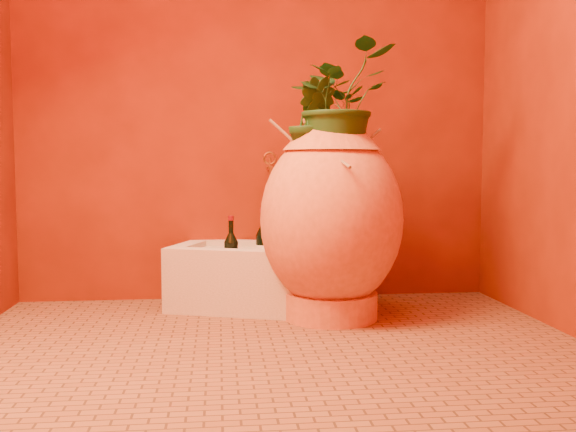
{
  "coord_description": "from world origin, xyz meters",
  "views": [
    {
      "loc": [
        -0.21,
        -2.43,
        0.7
      ],
      "look_at": [
        0.09,
        0.35,
        0.49
      ],
      "focal_mm": 40.0,
      "sensor_mm": 36.0,
      "label": 1
    }
  ],
  "objects": [
    {
      "name": "plant_main",
      "position": [
        0.33,
        0.46,
        0.99
      ],
      "size": [
        0.63,
        0.61,
        0.53
      ],
      "primitive_type": "imported",
      "rotation": [
        0.0,
        0.0,
        0.58
      ],
      "color": "#194117",
      "rests_on": "amphora"
    },
    {
      "name": "wall_back",
      "position": [
        0.0,
        1.0,
        1.25
      ],
      "size": [
        2.5,
        0.02,
        2.5
      ],
      "primitive_type": "cube",
      "color": "#631805",
      "rests_on": "ground"
    },
    {
      "name": "floor",
      "position": [
        0.0,
        0.0,
        0.0
      ],
      "size": [
        2.5,
        2.5,
        0.0
      ],
      "primitive_type": "plane",
      "color": "brown",
      "rests_on": "ground"
    },
    {
      "name": "amphora",
      "position": [
        0.31,
        0.47,
        0.47
      ],
      "size": [
        0.83,
        0.83,
        0.94
      ],
      "rotation": [
        0.0,
        0.0,
        -0.31
      ],
      "color": "orange",
      "rests_on": "floor"
    },
    {
      "name": "wine_bottle_c",
      "position": [
        0.02,
        0.84,
        0.29
      ],
      "size": [
        0.08,
        0.08,
        0.32
      ],
      "color": "black",
      "rests_on": "stone_basin"
    },
    {
      "name": "wine_bottle_a",
      "position": [
        0.06,
        0.8,
        0.28
      ],
      "size": [
        0.07,
        0.07,
        0.3
      ],
      "color": "black",
      "rests_on": "stone_basin"
    },
    {
      "name": "stone_basin",
      "position": [
        -0.09,
        0.75,
        0.15
      ],
      "size": [
        0.8,
        0.68,
        0.32
      ],
      "rotation": [
        0.0,
        0.0,
        -0.34
      ],
      "color": "beige",
      "rests_on": "floor"
    },
    {
      "name": "wine_bottle_b",
      "position": [
        -0.15,
        0.68,
        0.28
      ],
      "size": [
        0.07,
        0.07,
        0.29
      ],
      "color": "black",
      "rests_on": "stone_basin"
    },
    {
      "name": "wall_tap",
      "position": [
        0.06,
        0.92,
        0.71
      ],
      "size": [
        0.07,
        0.15,
        0.17
      ],
      "color": "#956122",
      "rests_on": "wall_back"
    },
    {
      "name": "plant_side",
      "position": [
        0.21,
        0.44,
        0.91
      ],
      "size": [
        0.25,
        0.23,
        0.38
      ],
      "primitive_type": "imported",
      "rotation": [
        0.0,
        0.0,
        -0.32
      ],
      "color": "#194117",
      "rests_on": "amphora"
    }
  ]
}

